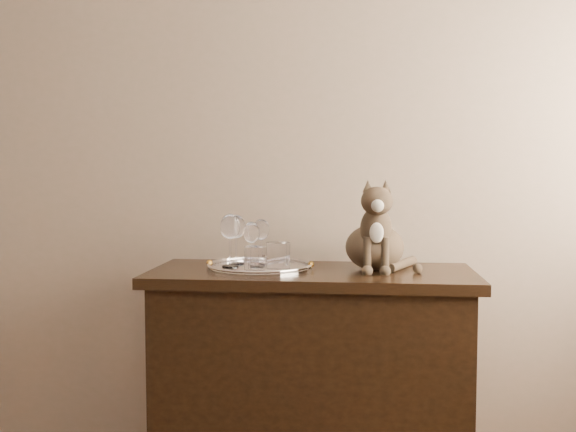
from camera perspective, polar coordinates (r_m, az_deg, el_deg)
name	(u,v)px	position (r m, az deg, el deg)	size (l,w,h in m)	color
wall_back	(176,140)	(2.78, -9.91, 6.67)	(4.00, 0.10, 2.70)	tan
sideboard	(311,382)	(2.49, 2.09, -14.54)	(1.20, 0.50, 0.85)	black
tray	(260,267)	(2.44, -2.51, -4.56)	(0.40, 0.40, 0.01)	white
wine_glass_a	(236,240)	(2.49, -4.63, -2.10)	(0.07, 0.07, 0.19)	silver
wine_glass_b	(261,241)	(2.51, -2.40, -2.25)	(0.07, 0.07, 0.17)	white
wine_glass_c	(230,240)	(2.42, -5.16, -2.18)	(0.08, 0.08, 0.20)	silver
wine_glass_d	(252,244)	(2.43, -3.26, -2.51)	(0.06, 0.06, 0.17)	silver
tumbler_a	(278,256)	(2.36, -0.88, -3.56)	(0.09, 0.09, 0.10)	silver
tumbler_b	(255,259)	(2.33, -2.97, -3.80)	(0.08, 0.08, 0.09)	white
cat	(375,225)	(2.41, 7.73, -0.75)	(0.34, 0.31, 0.34)	#4D3C2E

